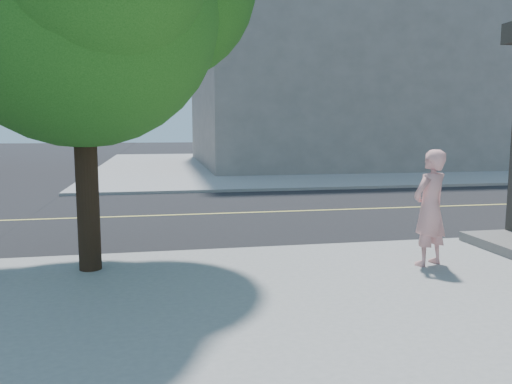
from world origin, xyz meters
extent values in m
plane|color=black|center=(0.00, 0.00, 0.00)|extent=(140.00, 140.00, 0.00)
cube|color=black|center=(0.00, 4.50, 0.01)|extent=(140.00, 9.00, 0.01)
cube|color=gray|center=(13.50, 21.50, 0.06)|extent=(29.00, 25.00, 0.12)
cube|color=slate|center=(14.00, 22.00, 7.12)|extent=(18.00, 16.00, 14.00)
imported|color=pink|center=(6.81, -1.77, 1.08)|extent=(0.83, 0.71, 1.93)
cylinder|color=black|center=(1.31, -0.98, 1.88)|extent=(0.35, 0.35, 3.53)
sphere|color=#29671B|center=(1.31, -0.98, 4.24)|extent=(4.31, 4.31, 4.31)
camera|label=1|loc=(2.45, -9.30, 2.41)|focal=35.44mm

